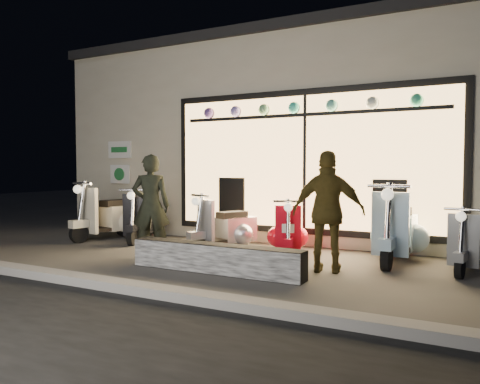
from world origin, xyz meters
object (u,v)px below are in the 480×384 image
object	(u,v)px
scooter_red	(288,232)
man	(151,206)
scooter_silver	(230,228)
woman	(328,212)
graffiti_barrier	(216,258)

from	to	relation	value
scooter_red	man	world-z (taller)	man
scooter_silver	man	world-z (taller)	man
scooter_red	man	xyz separation A→B (m)	(-1.90, -1.24, 0.47)
scooter_silver	man	bearing A→B (deg)	-102.00
scooter_red	woman	bearing A→B (deg)	-68.06
scooter_silver	scooter_red	world-z (taller)	scooter_silver
graffiti_barrier	scooter_red	bearing A→B (deg)	78.80
scooter_red	man	bearing A→B (deg)	-169.00
scooter_silver	woman	size ratio (longest dim) A/B	0.78
scooter_red	woman	world-z (taller)	woman
graffiti_barrier	woman	xyz separation A→B (m)	(1.36, 0.74, 0.64)
scooter_silver	scooter_red	size ratio (longest dim) A/B	1.05
scooter_silver	woman	bearing A→B (deg)	0.25
scooter_red	scooter_silver	bearing A→B (deg)	163.61
graffiti_barrier	man	world-z (taller)	man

